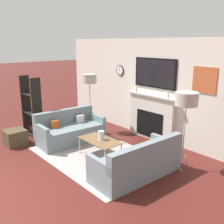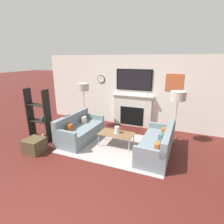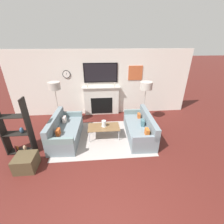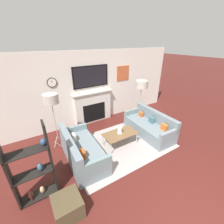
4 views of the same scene
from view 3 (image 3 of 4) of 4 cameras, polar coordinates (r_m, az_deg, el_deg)
ground_plane at (r=3.40m, az=-1.33°, el=-36.66°), size 60.00×60.00×0.00m
fireplace_wall at (r=6.41m, az=-4.15°, el=9.75°), size 7.51×0.28×2.70m
area_rug at (r=5.19m, az=-3.29°, el=-9.59°), size 3.11×2.12×0.01m
couch_left at (r=5.17m, az=-17.48°, el=-7.22°), size 0.90×1.77×0.83m
couch_right at (r=5.20m, az=10.63°, el=-6.28°), size 0.83×1.89×0.79m
coffee_table at (r=5.00m, az=-3.16°, el=-5.89°), size 1.03×0.57×0.41m
hurricane_candle at (r=4.97m, az=-3.12°, el=-4.50°), size 0.16×0.16×0.21m
floor_lamp_left at (r=5.61m, az=-21.12°, el=9.04°), size 0.41×0.41×1.71m
floor_lamp_right at (r=5.67m, az=12.85°, el=9.64°), size 0.46×0.46×1.65m
shelf_unit at (r=4.94m, az=-32.54°, el=-5.76°), size 0.76×0.28×1.68m
ottoman at (r=4.57m, az=-29.91°, el=-16.29°), size 0.51×0.51×0.40m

